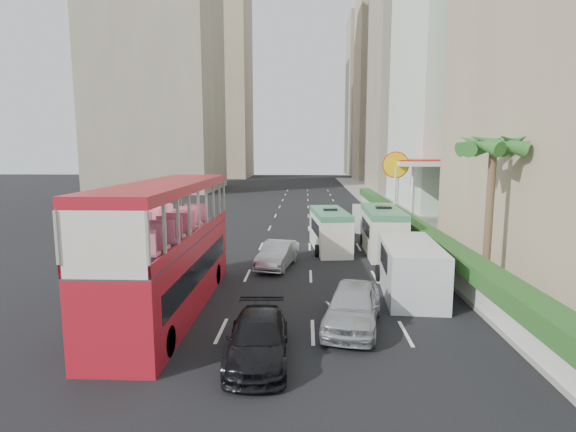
{
  "coord_description": "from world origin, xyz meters",
  "views": [
    {
      "loc": [
        -0.67,
        -16.85,
        6.25
      ],
      "look_at": [
        -1.5,
        4.0,
        3.2
      ],
      "focal_mm": 28.0,
      "sensor_mm": 36.0,
      "label": 1
    }
  ],
  "objects_px": {
    "minibus_near": "(330,230)",
    "panel_van_far": "(363,218)",
    "palm_tree": "(489,213)",
    "minibus_far": "(382,231)",
    "panel_van_near": "(410,268)",
    "double_decker_bus": "(168,247)",
    "van_asset": "(327,237)",
    "car_silver_lane_b": "(352,327)",
    "car_black": "(258,359)",
    "shell_station": "(427,191)",
    "car_silver_lane_a": "(277,267)"
  },
  "relations": [
    {
      "from": "panel_van_near",
      "to": "palm_tree",
      "type": "xyz_separation_m",
      "value": [
        3.89,
        1.53,
        2.25
      ]
    },
    {
      "from": "double_decker_bus",
      "to": "minibus_far",
      "type": "distance_m",
      "value": 14.57
    },
    {
      "from": "car_black",
      "to": "minibus_near",
      "type": "bearing_deg",
      "value": 76.82
    },
    {
      "from": "van_asset",
      "to": "panel_van_near",
      "type": "bearing_deg",
      "value": -72.59
    },
    {
      "from": "car_black",
      "to": "palm_tree",
      "type": "height_order",
      "value": "palm_tree"
    },
    {
      "from": "van_asset",
      "to": "panel_van_near",
      "type": "height_order",
      "value": "panel_van_near"
    },
    {
      "from": "car_silver_lane_a",
      "to": "minibus_far",
      "type": "relative_size",
      "value": 0.67
    },
    {
      "from": "car_silver_lane_b",
      "to": "van_asset",
      "type": "distance_m",
      "value": 16.74
    },
    {
      "from": "double_decker_bus",
      "to": "shell_station",
      "type": "distance_m",
      "value": 28.02
    },
    {
      "from": "minibus_far",
      "to": "panel_van_near",
      "type": "height_order",
      "value": "minibus_far"
    },
    {
      "from": "van_asset",
      "to": "shell_station",
      "type": "relative_size",
      "value": 0.59
    },
    {
      "from": "minibus_near",
      "to": "palm_tree",
      "type": "xyz_separation_m",
      "value": [
        6.94,
        -7.17,
        2.12
      ]
    },
    {
      "from": "car_black",
      "to": "shell_station",
      "type": "distance_m",
      "value": 29.8
    },
    {
      "from": "car_silver_lane_a",
      "to": "palm_tree",
      "type": "bearing_deg",
      "value": -3.68
    },
    {
      "from": "car_silver_lane_a",
      "to": "shell_station",
      "type": "xyz_separation_m",
      "value": [
        12.18,
        16.24,
        2.75
      ]
    },
    {
      "from": "car_silver_lane_a",
      "to": "car_black",
      "type": "distance_m",
      "value": 10.86
    },
    {
      "from": "shell_station",
      "to": "double_decker_bus",
      "type": "bearing_deg",
      "value": -124.82
    },
    {
      "from": "minibus_near",
      "to": "shell_station",
      "type": "height_order",
      "value": "shell_station"
    },
    {
      "from": "double_decker_bus",
      "to": "panel_van_far",
      "type": "bearing_deg",
      "value": 62.25
    },
    {
      "from": "palm_tree",
      "to": "shell_station",
      "type": "relative_size",
      "value": 0.8
    },
    {
      "from": "minibus_near",
      "to": "panel_van_far",
      "type": "relative_size",
      "value": 1.29
    },
    {
      "from": "minibus_near",
      "to": "shell_station",
      "type": "bearing_deg",
      "value": 46.2
    },
    {
      "from": "van_asset",
      "to": "minibus_near",
      "type": "xyz_separation_m",
      "value": [
        -0.05,
        -4.11,
        1.26
      ]
    },
    {
      "from": "panel_van_far",
      "to": "shell_station",
      "type": "distance_m",
      "value": 7.53
    },
    {
      "from": "double_decker_bus",
      "to": "car_silver_lane_b",
      "type": "height_order",
      "value": "double_decker_bus"
    },
    {
      "from": "minibus_near",
      "to": "panel_van_far",
      "type": "xyz_separation_m",
      "value": [
        3.09,
        7.74,
        -0.38
      ]
    },
    {
      "from": "car_silver_lane_b",
      "to": "panel_van_near",
      "type": "height_order",
      "value": "panel_van_near"
    },
    {
      "from": "palm_tree",
      "to": "shell_station",
      "type": "distance_m",
      "value": 19.14
    },
    {
      "from": "car_silver_lane_a",
      "to": "shell_station",
      "type": "relative_size",
      "value": 0.52
    },
    {
      "from": "panel_van_far",
      "to": "palm_tree",
      "type": "xyz_separation_m",
      "value": [
        3.85,
        -14.91,
        2.5
      ]
    },
    {
      "from": "car_silver_lane_a",
      "to": "panel_van_near",
      "type": "xyz_separation_m",
      "value": [
        6.09,
        -4.29,
        1.13
      ]
    },
    {
      "from": "van_asset",
      "to": "minibus_far",
      "type": "bearing_deg",
      "value": -52.57
    },
    {
      "from": "minibus_far",
      "to": "car_black",
      "type": "bearing_deg",
      "value": -111.73
    },
    {
      "from": "car_black",
      "to": "panel_van_near",
      "type": "xyz_separation_m",
      "value": [
        5.99,
        6.57,
        1.13
      ]
    },
    {
      "from": "panel_van_far",
      "to": "palm_tree",
      "type": "distance_m",
      "value": 15.6
    },
    {
      "from": "minibus_far",
      "to": "shell_station",
      "type": "height_order",
      "value": "shell_station"
    },
    {
      "from": "shell_station",
      "to": "panel_van_far",
      "type": "bearing_deg",
      "value": -145.95
    },
    {
      "from": "car_black",
      "to": "palm_tree",
      "type": "xyz_separation_m",
      "value": [
        9.88,
        8.1,
        3.38
      ]
    },
    {
      "from": "car_silver_lane_b",
      "to": "car_silver_lane_a",
      "type": "bearing_deg",
      "value": 122.99
    },
    {
      "from": "car_silver_lane_b",
      "to": "palm_tree",
      "type": "distance_m",
      "value": 9.33
    },
    {
      "from": "car_black",
      "to": "shell_station",
      "type": "bearing_deg",
      "value": 63.7
    },
    {
      "from": "car_silver_lane_b",
      "to": "shell_station",
      "type": "relative_size",
      "value": 0.57
    },
    {
      "from": "van_asset",
      "to": "minibus_far",
      "type": "relative_size",
      "value": 0.76
    },
    {
      "from": "car_silver_lane_a",
      "to": "minibus_near",
      "type": "bearing_deg",
      "value": 67.17
    },
    {
      "from": "double_decker_bus",
      "to": "car_silver_lane_b",
      "type": "xyz_separation_m",
      "value": [
        7.02,
        -1.45,
        -2.53
      ]
    },
    {
      "from": "van_asset",
      "to": "panel_van_near",
      "type": "relative_size",
      "value": 0.83
    },
    {
      "from": "car_silver_lane_b",
      "to": "car_black",
      "type": "height_order",
      "value": "car_silver_lane_b"
    },
    {
      "from": "double_decker_bus",
      "to": "minibus_far",
      "type": "height_order",
      "value": "double_decker_bus"
    },
    {
      "from": "car_silver_lane_b",
      "to": "panel_van_far",
      "type": "height_order",
      "value": "panel_van_far"
    },
    {
      "from": "car_black",
      "to": "panel_van_near",
      "type": "relative_size",
      "value": 0.78
    }
  ]
}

